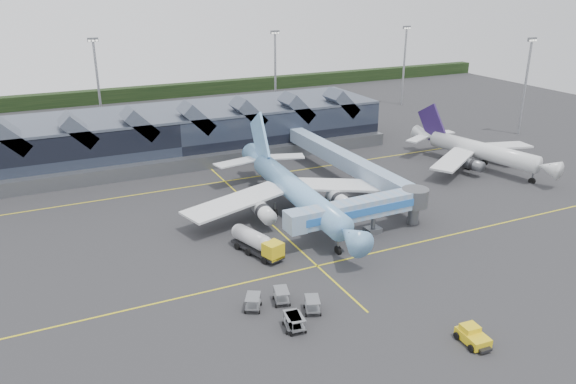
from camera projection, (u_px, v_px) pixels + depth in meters
name	position (u px, v px, depth m)	size (l,w,h in m)	color
ground	(291.00, 242.00, 79.23)	(260.00, 260.00, 0.00)	#272729
taxi_stripes	(263.00, 216.00, 87.68)	(120.00, 60.00, 0.01)	gold
tree_line_far	(135.00, 94.00, 171.48)	(260.00, 4.00, 4.00)	black
terminal	(169.00, 134.00, 115.49)	(90.00, 22.25, 12.52)	black
light_masts	(257.00, 77.00, 136.28)	(132.40, 42.56, 22.45)	gray
main_airliner	(294.00, 189.00, 87.79)	(36.42, 41.91, 13.46)	#6D99DE
regional_jet	(478.00, 150.00, 109.72)	(28.77, 31.90, 11.02)	silver
jet_bridge	(369.00, 208.00, 80.19)	(23.35, 4.02, 5.72)	#779EC7
fuel_truck	(256.00, 241.00, 75.29)	(4.77, 9.22, 3.10)	black
pushback_tug	(473.00, 336.00, 56.93)	(2.65, 3.98, 1.70)	yellow
baggage_carts	(287.00, 309.00, 61.37)	(8.21, 8.33, 1.68)	gray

